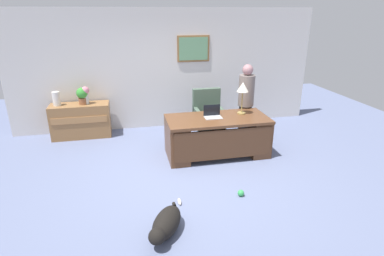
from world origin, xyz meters
TOP-DOWN VIEW (x-y plane):
  - ground_plane at (0.00, 0.00)m, footprint 12.00×12.00m
  - back_wall at (0.00, 2.60)m, footprint 7.00×0.16m
  - desk at (0.68, 0.70)m, footprint 1.91×0.90m
  - credenza at (-1.97, 2.25)m, footprint 1.24×0.50m
  - armchair at (0.73, 1.60)m, footprint 0.60×0.59m
  - person_standing at (1.45, 1.29)m, footprint 0.32×0.32m
  - dog_lying at (-0.60, -1.38)m, footprint 0.57×0.73m
  - laptop at (0.59, 0.78)m, footprint 0.32×0.22m
  - desk_lamp at (1.20, 0.87)m, footprint 0.22×0.22m
  - vase_with_flowers at (-1.81, 2.25)m, footprint 0.17×0.17m
  - vase_empty at (-2.41, 2.25)m, footprint 0.16×0.16m
  - potted_plant at (-1.88, 2.25)m, footprint 0.24×0.24m
  - dog_toy_ball at (0.62, -0.76)m, footprint 0.10×0.10m
  - dog_toy_bone at (-0.32, -0.75)m, footprint 0.06×0.16m

SIDE VIEW (x-z plane):
  - ground_plane at x=0.00m, z-range 0.00..0.00m
  - dog_toy_bone at x=-0.32m, z-range 0.00..0.05m
  - dog_toy_ball at x=0.62m, z-range 0.00..0.10m
  - dog_lying at x=-0.60m, z-range 0.01..0.31m
  - credenza at x=-1.97m, z-range 0.00..0.74m
  - desk at x=0.68m, z-range 0.04..0.79m
  - armchair at x=0.73m, z-range -0.05..1.01m
  - laptop at x=0.59m, z-range 0.69..0.92m
  - person_standing at x=1.45m, z-range 0.02..1.65m
  - vase_empty at x=-2.41m, z-range 0.74..1.04m
  - potted_plant at x=-1.88m, z-range 0.76..1.12m
  - vase_with_flowers at x=-1.81m, z-range 0.78..1.16m
  - desk_lamp at x=1.20m, z-range 0.93..1.55m
  - back_wall at x=0.00m, z-range 0.00..2.70m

